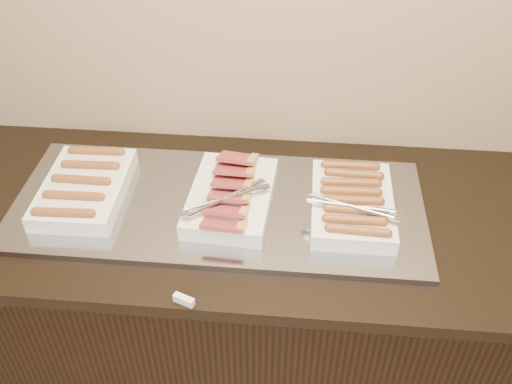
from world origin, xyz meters
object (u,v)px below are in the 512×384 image
dish_left (84,187)px  dish_center (231,196)px  warming_tray (219,205)px  dish_right (352,203)px  counter (228,305)px

dish_left → dish_center: (0.44, -0.00, 0.00)m
warming_tray → dish_left: 0.40m
dish_left → dish_right: dish_right is taller
warming_tray → dish_right: size_ratio=3.50×
counter → dish_center: 0.50m
counter → warming_tray: size_ratio=1.72×
dish_center → counter: bearing=173.0°
warming_tray → dish_right: bearing=-0.6°
counter → dish_left: bearing=-180.0°
dish_left → dish_center: 0.44m
counter → dish_right: size_ratio=6.00×
counter → dish_left: (-0.41, -0.00, 0.50)m
warming_tray → dish_left: (-0.40, -0.00, 0.04)m
dish_left → counter: bearing=-1.0°
dish_left → dish_right: size_ratio=1.03×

